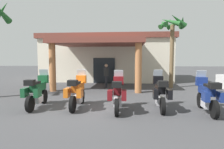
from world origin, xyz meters
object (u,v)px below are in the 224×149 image
(motel_building, at_px, (108,57))
(motorcycle_black, at_px, (160,93))
(motorcycle_green, at_px, (37,91))
(motorcycle_orange, at_px, (77,92))
(motorcycle_maroon, at_px, (118,94))
(pedestrian, at_px, (106,74))
(motorcycle_blue, at_px, (207,95))
(palm_tree_near_portico, at_px, (172,31))

(motel_building, height_order, motorcycle_black, motel_building)
(motorcycle_green, bearing_deg, motorcycle_orange, -91.03)
(motorcycle_maroon, relative_size, pedestrian, 1.31)
(pedestrian, bearing_deg, motorcycle_blue, -61.63)
(motorcycle_blue, bearing_deg, motorcycle_maroon, 92.15)
(motorcycle_black, distance_m, motorcycle_blue, 1.79)
(palm_tree_near_portico, bearing_deg, motorcycle_blue, -90.61)
(motel_building, bearing_deg, motorcycle_green, -98.82)
(motel_building, height_order, palm_tree_near_portico, palm_tree_near_portico)
(motorcycle_orange, relative_size, pedestrian, 1.31)
(motorcycle_green, relative_size, palm_tree_near_portico, 0.43)
(palm_tree_near_portico, bearing_deg, motorcycle_maroon, -119.03)
(motorcycle_orange, bearing_deg, motorcycle_green, 92.36)
(motorcycle_blue, bearing_deg, palm_tree_near_portico, 2.64)
(motorcycle_blue, distance_m, pedestrian, 7.69)
(motorcycle_black, bearing_deg, motorcycle_green, 91.97)
(motel_building, bearing_deg, motorcycle_orange, -90.07)
(motel_building, height_order, motorcycle_blue, motel_building)
(motorcycle_green, xyz_separation_m, palm_tree_near_portico, (7.05, 6.08, 3.25))
(motorcycle_black, bearing_deg, motorcycle_maroon, 102.74)
(motorcycle_green, distance_m, motorcycle_black, 5.24)
(motorcycle_black, bearing_deg, motel_building, 17.37)
(motorcycle_black, height_order, palm_tree_near_portico, palm_tree_near_portico)
(motorcycle_green, xyz_separation_m, motorcycle_blue, (6.98, -0.40, 0.00))
(motel_building, height_order, motorcycle_maroon, motel_building)
(motorcycle_blue, xyz_separation_m, palm_tree_near_portico, (0.07, 6.48, 3.25))
(pedestrian, xyz_separation_m, palm_tree_near_portico, (4.60, 0.27, 2.97))
(motorcycle_green, distance_m, motorcycle_maroon, 3.51)
(motorcycle_orange, xyz_separation_m, motorcycle_maroon, (1.75, -0.38, 0.00))
(motorcycle_green, height_order, motorcycle_maroon, same)
(motel_building, xyz_separation_m, pedestrian, (0.30, -5.44, -1.18))
(motel_building, bearing_deg, motorcycle_maroon, -81.40)
(motorcycle_black, distance_m, palm_tree_near_portico, 7.13)
(motorcycle_orange, bearing_deg, pedestrian, -6.19)
(pedestrian, bearing_deg, motorcycle_black, -72.15)
(motorcycle_orange, xyz_separation_m, pedestrian, (0.71, 5.76, 0.28))
(pedestrian, bearing_deg, motorcycle_green, -120.64)
(motel_building, relative_size, pedestrian, 7.22)
(pedestrian, distance_m, palm_tree_near_portico, 5.48)
(motel_building, height_order, motorcycle_orange, motel_building)
(motorcycle_orange, distance_m, palm_tree_near_portico, 8.66)
(motorcycle_green, bearing_deg, motorcycle_black, -92.63)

